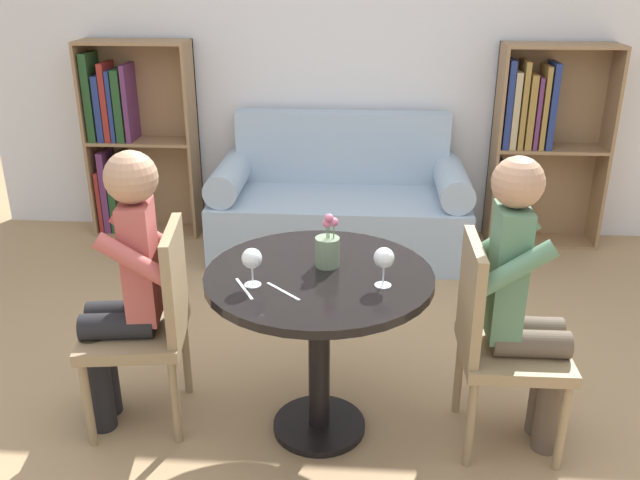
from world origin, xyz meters
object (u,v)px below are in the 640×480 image
(bookshelf_right, at_px, (534,146))
(flower_vase, at_px, (328,249))
(person_left, at_px, (124,285))
(couch, at_px, (340,208))
(chair_left, at_px, (150,319))
(chair_right, at_px, (497,337))
(person_right, at_px, (524,302))
(wine_glass_right, at_px, (384,259))
(bookshelf_left, at_px, (129,140))
(wine_glass_left, at_px, (252,260))

(bookshelf_right, bearing_deg, flower_vase, -120.77)
(person_left, relative_size, flower_vase, 5.45)
(couch, xyz_separation_m, bookshelf_right, (1.33, 0.27, 0.39))
(couch, relative_size, chair_left, 1.90)
(chair_left, height_order, chair_right, same)
(person_left, bearing_deg, person_right, 81.79)
(chair_left, distance_m, chair_right, 1.43)
(person_left, bearing_deg, couch, 150.49)
(person_right, distance_m, wine_glass_right, 0.60)
(chair_left, bearing_deg, chair_right, 80.87)
(bookshelf_left, height_order, person_left, bookshelf_left)
(bookshelf_left, height_order, bookshelf_right, same)
(bookshelf_left, xyz_separation_m, chair_left, (0.82, -2.22, -0.20))
(bookshelf_left, relative_size, bookshelf_right, 1.00)
(chair_right, height_order, wine_glass_left, same)
(chair_right, xyz_separation_m, flower_vase, (-0.69, 0.08, 0.33))
(bookshelf_right, relative_size, person_left, 1.14)
(chair_right, xyz_separation_m, wine_glass_right, (-0.47, -0.09, 0.37))
(chair_right, distance_m, wine_glass_left, 1.03)
(bookshelf_left, bearing_deg, wine_glass_left, -61.42)
(chair_right, height_order, flower_vase, flower_vase)
(bookshelf_right, bearing_deg, couch, -168.72)
(wine_glass_left, bearing_deg, bookshelf_left, 118.58)
(chair_left, distance_m, person_right, 1.53)
(person_left, height_order, person_right, person_right)
(couch, distance_m, person_right, 2.18)
(wine_glass_left, relative_size, flower_vase, 0.67)
(couch, relative_size, flower_vase, 7.63)
(couch, bearing_deg, bookshelf_left, 170.24)
(chair_right, relative_size, person_right, 0.73)
(bookshelf_left, xyz_separation_m, wine_glass_right, (1.79, -2.35, 0.17))
(chair_left, xyz_separation_m, flower_vase, (0.75, 0.03, 0.33))
(bookshelf_right, relative_size, flower_vase, 6.19)
(chair_left, xyz_separation_m, person_right, (1.52, -0.04, 0.16))
(bookshelf_right, height_order, person_left, bookshelf_right)
(wine_glass_right, bearing_deg, flower_vase, 142.87)
(person_left, bearing_deg, bookshelf_right, 129.04)
(couch, bearing_deg, wine_glass_right, -83.16)
(chair_left, distance_m, wine_glass_right, 1.04)
(wine_glass_right, relative_size, flower_vase, 0.69)
(person_right, bearing_deg, chair_right, 90.35)
(chair_right, distance_m, flower_vase, 0.77)
(couch, height_order, bookshelf_left, bookshelf_left)
(flower_vase, bearing_deg, wine_glass_right, -37.13)
(chair_left, height_order, wine_glass_left, same)
(chair_left, xyz_separation_m, wine_glass_left, (0.47, -0.16, 0.36))
(couch, distance_m, flower_vase, 1.98)
(couch, height_order, chair_left, couch)
(bookshelf_right, relative_size, person_right, 1.12)
(person_right, height_order, wine_glass_right, person_right)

